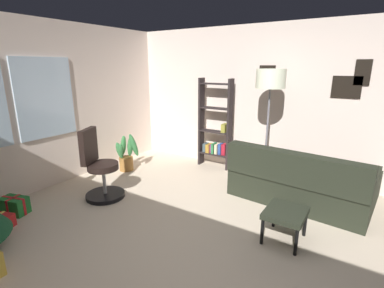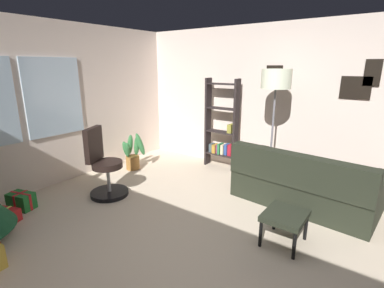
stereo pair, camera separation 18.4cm
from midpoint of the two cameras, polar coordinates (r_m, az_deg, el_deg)
The scene contains 10 objects.
ground_plane at distance 3.25m, azimuth 2.53°, elevation -21.12°, with size 5.02×6.02×0.10m, color beige.
wall_back_with_windows at distance 4.94m, azimuth -29.84°, elevation 6.45°, with size 5.02×0.12×2.56m.
wall_right_with_frames at distance 5.03m, azimuth 17.83°, elevation 7.83°, with size 0.12×6.02×2.56m.
couch at distance 4.39m, azimuth 21.12°, elevation -7.07°, with size 1.59×1.96×0.81m.
footstool at distance 3.34m, azimuth 16.66°, elevation -13.41°, with size 0.47×0.42×0.36m.
gift_box_green at distance 4.52m, azimuth -33.04°, elevation -10.32°, with size 0.29×0.38×0.23m.
office_chair at distance 4.38m, azimuth -19.15°, elevation -5.16°, with size 0.56×0.57×1.03m.
bookshelf at distance 5.34m, azimuth 3.75°, elevation 2.99°, with size 0.18×0.64×1.67m.
floor_lamp at distance 4.41m, azimuth 14.25°, elevation 11.36°, with size 0.43×0.43×1.84m.
potted_plant at distance 5.40m, azimuth -13.98°, elevation -2.13°, with size 0.46×0.43×0.70m.
Camera 1 is at (-2.31, -1.23, 1.89)m, focal length 26.65 mm.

